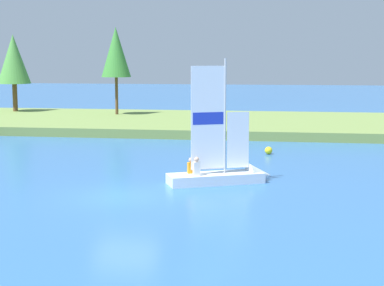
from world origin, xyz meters
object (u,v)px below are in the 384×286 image
at_px(shoreline_tree_left, 14,60).
at_px(channel_buoy, 269,150).
at_px(sailboat, 230,173).
at_px(shoreline_tree_midleft, 116,52).

distance_m(shoreline_tree_left, channel_buoy, 28.91).
relative_size(shoreline_tree_left, sailboat, 1.19).
relative_size(shoreline_tree_midleft, sailboat, 1.28).
distance_m(shoreline_tree_midleft, channel_buoy, 21.22).
bearing_deg(channel_buoy, shoreline_tree_left, 142.92).
bearing_deg(shoreline_tree_left, channel_buoy, -37.08).
bearing_deg(sailboat, shoreline_tree_left, 105.41).
bearing_deg(sailboat, shoreline_tree_midleft, 91.37).
bearing_deg(sailboat, channel_buoy, 55.50).
xyz_separation_m(shoreline_tree_left, channel_buoy, (22.73, -17.17, -4.93)).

